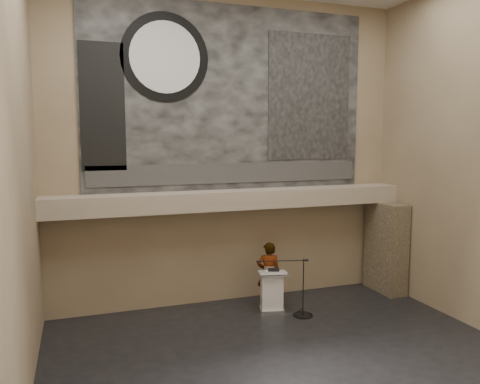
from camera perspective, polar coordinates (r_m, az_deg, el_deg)
name	(u,v)px	position (r m, az deg, el deg)	size (l,w,h in m)	color
floor	(290,361)	(10.44, 6.17, -19.76)	(10.00, 10.00, 0.00)	black
wall_back	(231,151)	(13.08, -1.16, 4.96)	(10.00, 0.02, 8.50)	#7B684E
wall_front	(441,171)	(6.02, 23.27, 2.36)	(10.00, 0.02, 8.50)	#7B684E
wall_left	(16,162)	(8.48, -25.64, 3.36)	(0.02, 8.00, 8.50)	#7B684E
soffit	(235,199)	(12.80, -0.59, -0.91)	(10.00, 0.80, 0.50)	gray
sprinkler_left	(178,213)	(12.38, -7.55, -2.54)	(0.04, 0.04, 0.06)	#B2893D
sprinkler_right	(298,206)	(13.52, 7.13, -1.76)	(0.04, 0.04, 0.06)	#B2893D
banner	(231,99)	(13.08, -1.13, 11.32)	(8.00, 0.05, 5.00)	black
banner_text_strip	(231,173)	(13.04, -1.06, 2.32)	(7.76, 0.02, 0.55)	#2D2D2D
banner_clock_rim	(165,57)	(12.72, -9.12, 15.91)	(2.30, 2.30, 0.02)	black
banner_clock_face	(165,57)	(12.70, -9.11, 15.92)	(1.84, 1.84, 0.02)	silver
banner_building_print	(310,97)	(13.99, 8.49, 11.36)	(2.60, 0.02, 3.60)	black
banner_brick_print	(102,107)	(12.39, -16.42, 9.92)	(1.10, 0.02, 3.20)	black
stone_pier	(386,247)	(14.86, 17.37, -6.43)	(0.60, 1.40, 2.70)	#463B2B
lectern	(272,291)	(12.81, 3.90, -11.95)	(0.82, 0.67, 1.13)	silver
binder	(274,270)	(12.68, 4.14, -9.48)	(0.30, 0.24, 0.04)	black
papers	(270,272)	(12.59, 3.69, -9.66)	(0.20, 0.28, 0.01)	white
speaker_person	(269,274)	(13.11, 3.51, -9.93)	(0.65, 0.43, 1.79)	white
mic_stand	(301,307)	(12.68, 7.48, -13.74)	(1.46, 0.57, 1.52)	black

